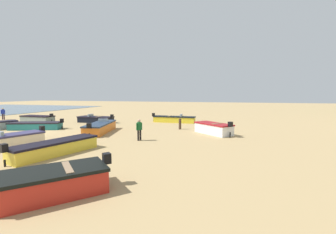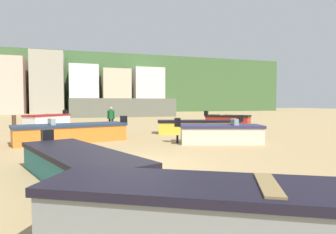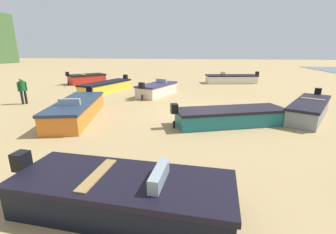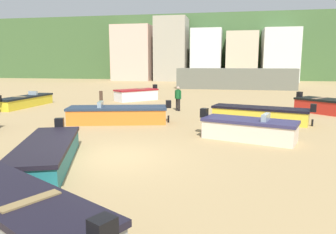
% 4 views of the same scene
% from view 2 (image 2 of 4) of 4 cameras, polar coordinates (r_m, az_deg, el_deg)
% --- Properties ---
extents(ground_plane, '(160.00, 160.00, 0.00)m').
position_cam_2_polar(ground_plane, '(8.61, -6.62, -9.71)').
color(ground_plane, tan).
extents(headland_hill, '(90.00, 32.00, 12.03)m').
position_cam_2_polar(headland_hill, '(74.38, -16.58, 5.90)').
color(headland_hill, '#3F5F33').
rests_on(headland_hill, ground).
extents(harbor_pier, '(14.09, 2.40, 2.49)m').
position_cam_2_polar(harbor_pier, '(38.73, -8.80, 1.87)').
color(harbor_pier, '#636457').
rests_on(harbor_pier, ground).
extents(townhouse_far_left, '(6.88, 6.89, 9.69)m').
position_cam_2_polar(townhouse_far_left, '(57.04, -29.98, 5.44)').
color(townhouse_far_left, beige).
rests_on(townhouse_far_left, ground).
extents(townhouse_left, '(5.45, 5.55, 10.91)m').
position_cam_2_polar(townhouse_left, '(55.36, -22.98, 6.32)').
color(townhouse_left, '#A49E8B').
rests_on(townhouse_left, ground).
extents(townhouse_centre_right, '(5.09, 5.23, 8.82)m').
position_cam_2_polar(townhouse_centre_right, '(54.93, -16.55, 5.36)').
color(townhouse_centre_right, silver).
rests_on(townhouse_centre_right, ground).
extents(townhouse_right, '(5.14, 5.33, 8.25)m').
position_cam_2_polar(townhouse_right, '(55.41, -10.44, 5.11)').
color(townhouse_right, beige).
rests_on(townhouse_right, ground).
extents(townhouse_far_right, '(5.68, 5.90, 8.70)m').
position_cam_2_polar(townhouse_far_right, '(56.84, -4.20, 5.32)').
color(townhouse_far_right, silver).
rests_on(townhouse_far_right, ground).
extents(boat_white_1, '(3.48, 3.66, 1.28)m').
position_cam_2_polar(boat_white_1, '(24.47, -23.05, -0.63)').
color(boat_white_1, white).
rests_on(boat_white_1, ground).
extents(boat_red_3, '(3.69, 3.59, 1.23)m').
position_cam_2_polar(boat_red_3, '(23.06, 11.95, -0.72)').
color(boat_red_3, red).
rests_on(boat_red_3, ground).
extents(boat_orange_4, '(5.46, 2.80, 1.19)m').
position_cam_2_polar(boat_orange_4, '(14.32, -18.82, -3.02)').
color(boat_orange_4, orange).
rests_on(boat_orange_4, ground).
extents(boat_grey_5, '(4.77, 3.39, 1.15)m').
position_cam_2_polar(boat_grey_5, '(3.95, 11.00, -18.64)').
color(boat_grey_5, gray).
rests_on(boat_grey_5, ground).
extents(boat_cream_7, '(4.12, 2.55, 1.17)m').
position_cam_2_polar(boat_cream_7, '(13.42, 10.48, -3.32)').
color(boat_cream_7, beige).
rests_on(boat_cream_7, ground).
extents(boat_teal_9, '(3.08, 5.06, 1.05)m').
position_cam_2_polar(boat_teal_9, '(7.27, -17.78, -9.18)').
color(boat_teal_9, '#1F6F76').
rests_on(boat_teal_9, ground).
extents(boat_yellow_10, '(5.29, 2.66, 1.13)m').
position_cam_2_polar(boat_yellow_10, '(17.58, 6.14, -1.94)').
color(boat_yellow_10, gold).
rests_on(boat_yellow_10, ground).
extents(mooring_post_near_water, '(0.26, 0.26, 1.07)m').
position_cam_2_polar(mooring_post_near_water, '(21.33, -28.55, -1.10)').
color(mooring_post_near_water, '#443024').
rests_on(mooring_post_near_water, ground).
extents(beach_walker_foreground, '(0.50, 0.47, 1.62)m').
position_cam_2_polar(beach_walker_foreground, '(19.29, -11.39, 0.06)').
color(beach_walker_foreground, black).
rests_on(beach_walker_foreground, ground).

